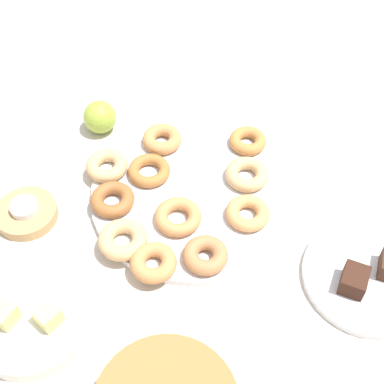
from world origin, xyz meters
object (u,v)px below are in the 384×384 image
(melon_chunk_right, at_px, (4,315))
(candle_holder, at_px, (27,213))
(donut_9, at_px, (153,263))
(apple, at_px, (100,117))
(melon_chunk_left, at_px, (48,316))
(donut_7, at_px, (149,171))
(donut_0, at_px, (107,166))
(donut_4, at_px, (205,255))
(donut_6, at_px, (248,213))
(donut_plate, at_px, (196,193))
(donut_8, at_px, (112,200))
(donut_5, at_px, (247,174))
(tealight, at_px, (24,207))
(donut_1, at_px, (248,141))
(donut_3, at_px, (162,139))
(donut_10, at_px, (123,240))
(cake_plate, at_px, (368,277))
(brownie_far, at_px, (354,280))
(donut_2, at_px, (178,217))
(fruit_bowl, at_px, (33,321))

(melon_chunk_right, bearing_deg, candle_holder, -71.00)
(donut_9, distance_m, apple, 0.39)
(melon_chunk_left, xyz_separation_m, melon_chunk_right, (0.07, 0.01, 0.00))
(donut_9, xyz_separation_m, melon_chunk_left, (0.13, 0.15, 0.02))
(donut_7, distance_m, candle_holder, 0.25)
(donut_0, relative_size, donut_7, 0.99)
(donut_4, distance_m, donut_6, 0.13)
(donut_plate, xyz_separation_m, donut_6, (-0.11, 0.04, 0.02))
(donut_8, bearing_deg, donut_5, -152.23)
(donut_6, xyz_separation_m, tealight, (0.42, 0.09, 0.00))
(donut_1, relative_size, donut_7, 0.92)
(apple, bearing_deg, candle_holder, 78.60)
(donut_1, relative_size, donut_5, 0.90)
(donut_3, bearing_deg, donut_6, 144.60)
(donut_10, height_order, cake_plate, donut_10)
(melon_chunk_left, bearing_deg, donut_9, -131.45)
(donut_10, bearing_deg, donut_7, -88.93)
(donut_1, xyz_separation_m, brownie_far, (-0.24, 0.29, 0.00))
(donut_0, relative_size, donut_3, 1.02)
(donut_2, relative_size, donut_6, 1.06)
(donut_3, bearing_deg, donut_4, 120.71)
(donut_plate, relative_size, candle_holder, 3.54)
(donut_10, relative_size, cake_plate, 0.39)
(tealight, bearing_deg, fruit_bowl, 118.20)
(donut_3, bearing_deg, tealight, 49.72)
(donut_2, xyz_separation_m, donut_10, (0.08, 0.08, 0.00))
(apple, bearing_deg, donut_1, -177.70)
(donut_plate, xyz_separation_m, donut_0, (0.19, -0.01, 0.02))
(donut_plate, relative_size, donut_1, 5.28)
(donut_4, height_order, cake_plate, donut_4)
(donut_1, relative_size, apple, 1.08)
(donut_8, distance_m, tealight, 0.17)
(donut_9, bearing_deg, fruit_bowl, 41.84)
(donut_0, bearing_deg, cake_plate, 167.13)
(donut_plate, distance_m, donut_7, 0.11)
(candle_holder, height_order, melon_chunk_left, melon_chunk_left)
(tealight, distance_m, apple, 0.27)
(candle_holder, bearing_deg, donut_7, -143.57)
(donut_3, bearing_deg, candle_holder, 49.72)
(donut_6, bearing_deg, melon_chunk_left, 47.46)
(donut_3, bearing_deg, fruit_bowl, 78.12)
(tealight, bearing_deg, donut_2, -170.22)
(donut_8, relative_size, fruit_bowl, 0.44)
(donut_4, bearing_deg, donut_6, -116.79)
(donut_5, bearing_deg, donut_4, 79.76)
(donut_5, distance_m, donut_8, 0.27)
(donut_0, distance_m, melon_chunk_left, 0.35)
(cake_plate, bearing_deg, donut_6, -17.21)
(donut_2, relative_size, brownie_far, 1.74)
(donut_4, height_order, apple, apple)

